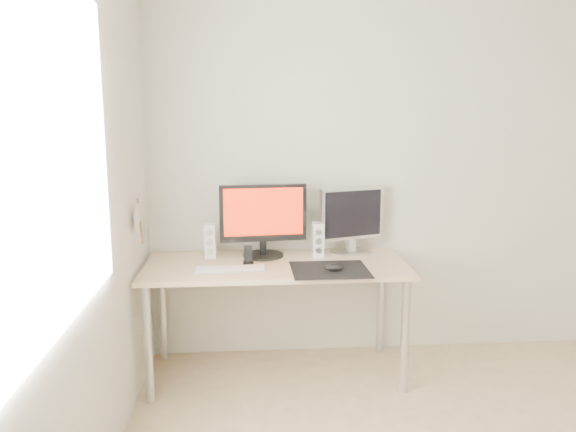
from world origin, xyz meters
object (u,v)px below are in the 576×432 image
second_monitor (352,217)px  mouse (334,267)px  speaker_right (318,240)px  desk (276,275)px  main_monitor (263,218)px  speaker_left (210,241)px  phone_dock (248,258)px  keyboard (231,269)px

second_monitor → mouse: bearing=-113.3°
speaker_right → desk: bearing=-152.9°
main_monitor → speaker_left: bearing=-179.7°
speaker_left → phone_dock: bearing=-33.5°
desk → main_monitor: main_monitor is taller
mouse → second_monitor: bearing=66.7°
speaker_left → desk: bearing=-21.3°
mouse → keyboard: (-0.60, 0.07, -0.02)m
second_monitor → speaker_right: bearing=-163.2°
speaker_left → keyboard: 0.34m
second_monitor → phone_dock: bearing=-162.6°
mouse → speaker_left: bearing=153.5°
speaker_left → speaker_right: size_ratio=1.00×
speaker_left → speaker_right: (0.68, -0.01, 0.00)m
mouse → desk: bearing=147.7°
mouse → keyboard: bearing=173.1°
mouse → speaker_right: speaker_right is taller
main_monitor → mouse: bearing=-42.7°
desk → keyboard: (-0.27, -0.14, 0.09)m
mouse → second_monitor: (0.18, 0.42, 0.22)m
desk → speaker_left: (-0.40, 0.16, 0.19)m
speaker_left → speaker_right: same height
mouse → keyboard: mouse is taller
second_monitor → speaker_right: second_monitor is taller
mouse → phone_dock: phone_dock is taller
second_monitor → speaker_left: bearing=-176.5°
speaker_left → speaker_right: bearing=-1.2°
speaker_right → phone_dock: bearing=-162.3°
mouse → speaker_left: 0.82m
main_monitor → desk: bearing=-66.8°
second_monitor → desk: bearing=-157.4°
main_monitor → speaker_right: main_monitor is taller
desk → phone_dock: (-0.17, 0.00, 0.11)m
second_monitor → phone_dock: 0.74m
speaker_right → keyboard: bearing=-153.1°
speaker_left → keyboard: size_ratio=0.52×
mouse → speaker_right: (-0.05, 0.35, 0.09)m
mouse → phone_dock: size_ratio=0.96×
desk → second_monitor: second_monitor is taller
desk → speaker_right: size_ratio=7.30×
mouse → phone_dock: bearing=157.2°
desk → keyboard: size_ratio=3.79×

